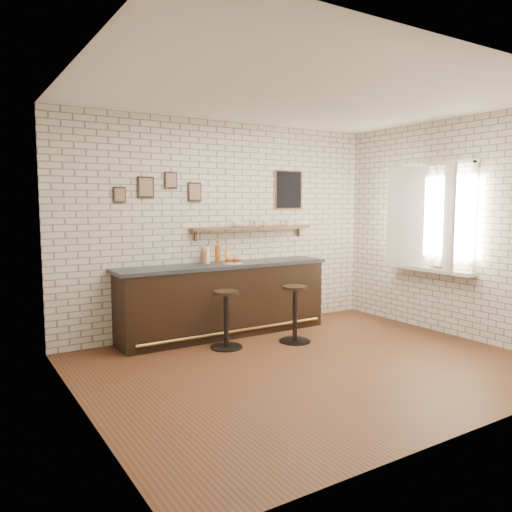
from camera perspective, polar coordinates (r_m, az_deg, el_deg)
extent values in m
plane|color=brown|center=(5.86, 6.26, -12.30)|extent=(5.00, 5.00, 0.00)
cube|color=black|center=(7.02, -3.60, -5.16)|extent=(3.00, 0.58, 0.96)
cube|color=#2D333A|center=(6.94, -3.63, -1.06)|extent=(3.10, 0.62, 0.05)
cylinder|color=olive|center=(6.83, -2.29, -8.57)|extent=(2.79, 0.04, 0.04)
cylinder|color=white|center=(6.93, -2.69, -0.81)|extent=(0.28, 0.28, 0.01)
cylinder|color=#E9BE52|center=(6.96, -2.42, -0.71)|extent=(0.05, 0.05, 0.00)
cylinder|color=#E9BE52|center=(6.92, -2.42, -0.75)|extent=(0.05, 0.05, 0.00)
cylinder|color=#E9BE52|center=(6.93, -3.68, -0.75)|extent=(0.06, 0.06, 0.00)
cylinder|color=#E9BE52|center=(6.98, -2.66, -0.70)|extent=(0.06, 0.06, 0.00)
cylinder|color=#E9BE52|center=(6.84, -3.35, -0.84)|extent=(0.06, 0.06, 0.00)
cylinder|color=#E9BE52|center=(6.96, -2.25, -0.72)|extent=(0.04, 0.04, 0.00)
cylinder|color=#E9BE52|center=(6.88, -2.54, -0.79)|extent=(0.05, 0.05, 0.00)
cylinder|color=#E9BE52|center=(6.82, -3.33, -0.86)|extent=(0.04, 0.04, 0.00)
cylinder|color=#E9BE52|center=(6.86, -3.82, -0.82)|extent=(0.05, 0.05, 0.00)
cylinder|color=#E9BE52|center=(6.90, -2.24, -0.77)|extent=(0.06, 0.06, 0.00)
cylinder|color=#E9BE52|center=(6.90, -3.60, -0.78)|extent=(0.04, 0.04, 0.00)
cylinder|color=#E9BE52|center=(6.93, -2.45, -0.75)|extent=(0.05, 0.05, 0.00)
cylinder|color=#E9BE52|center=(6.97, -2.37, -0.70)|extent=(0.05, 0.05, 0.00)
cylinder|color=brown|center=(6.92, -6.09, -0.16)|extent=(0.07, 0.07, 0.18)
cylinder|color=brown|center=(6.91, -6.10, 0.73)|extent=(0.02, 0.02, 0.04)
cylinder|color=black|center=(6.91, -6.10, 0.94)|extent=(0.03, 0.03, 0.01)
cylinder|color=white|center=(6.95, -5.57, -0.04)|extent=(0.07, 0.07, 0.20)
cylinder|color=white|center=(6.94, -5.58, 0.96)|extent=(0.02, 0.02, 0.04)
cylinder|color=black|center=(6.94, -5.59, 1.19)|extent=(0.03, 0.03, 0.01)
cylinder|color=#A34D1A|center=(7.02, -4.41, 0.22)|extent=(0.08, 0.08, 0.24)
cylinder|color=#A34D1A|center=(7.01, -4.42, 1.43)|extent=(0.03, 0.03, 0.06)
cylinder|color=black|center=(7.00, -4.42, 1.70)|extent=(0.03, 0.03, 0.01)
cylinder|color=yellow|center=(7.10, -3.31, -0.03)|extent=(0.07, 0.07, 0.17)
cylinder|color=yellow|center=(7.09, -3.32, 0.77)|extent=(0.03, 0.03, 0.03)
cylinder|color=maroon|center=(7.08, -3.32, 0.95)|extent=(0.03, 0.03, 0.01)
cylinder|color=black|center=(6.49, -3.40, -10.35)|extent=(0.41, 0.41, 0.02)
cylinder|color=black|center=(6.40, -3.42, -7.34)|extent=(0.06, 0.06, 0.68)
cylinder|color=black|center=(6.33, -3.44, -4.17)|extent=(0.42, 0.42, 0.04)
cylinder|color=black|center=(6.78, 4.46, -9.64)|extent=(0.42, 0.42, 0.02)
cylinder|color=black|center=(6.69, 4.48, -6.71)|extent=(0.06, 0.06, 0.69)
cylinder|color=black|center=(6.62, 4.51, -3.61)|extent=(0.43, 0.43, 0.04)
cube|color=brown|center=(7.36, -0.35, 3.22)|extent=(2.00, 0.18, 0.04)
cube|color=brown|center=(7.00, -6.94, 2.38)|extent=(0.03, 0.04, 0.16)
cube|color=brown|center=(7.93, 4.93, 2.82)|extent=(0.03, 0.04, 0.16)
imported|color=white|center=(7.22, -2.24, 3.69)|extent=(0.15, 0.15, 0.09)
imported|color=white|center=(7.39, 0.01, 3.72)|extent=(0.13, 0.13, 0.09)
imported|color=white|center=(7.48, 1.16, 3.79)|extent=(0.13, 0.13, 0.10)
imported|color=white|center=(7.72, 3.71, 3.84)|extent=(0.10, 0.10, 0.10)
cube|color=black|center=(6.73, -12.49, 7.67)|extent=(0.22, 0.02, 0.28)
cube|color=black|center=(6.86, -9.73, 8.53)|extent=(0.18, 0.02, 0.22)
cube|color=black|center=(7.00, -7.04, 7.29)|extent=(0.20, 0.02, 0.26)
cube|color=black|center=(6.62, -15.35, 6.77)|extent=(0.16, 0.02, 0.20)
cube|color=black|center=(7.81, 3.74, 7.55)|extent=(0.46, 0.02, 0.56)
cube|color=white|center=(7.55, 19.34, -1.47)|extent=(0.20, 1.35, 0.06)
cube|color=white|center=(7.57, 20.08, 9.91)|extent=(0.05, 1.30, 0.06)
cube|color=white|center=(7.60, 19.67, -1.43)|extent=(0.05, 1.30, 0.06)
cube|color=white|center=(7.19, 23.64, 4.01)|extent=(0.05, 0.06, 1.50)
cube|color=white|center=(7.93, 16.45, 4.41)|extent=(0.05, 0.06, 1.50)
cube|color=white|center=(7.25, 21.01, 4.13)|extent=(0.40, 0.46, 1.46)
cube|color=white|center=(7.62, 17.40, 4.32)|extent=(0.40, 0.46, 1.46)
imported|color=tan|center=(7.46, 19.92, -1.26)|extent=(0.20, 0.25, 0.02)
imported|color=tan|center=(7.48, 19.71, -1.09)|extent=(0.23, 0.26, 0.02)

